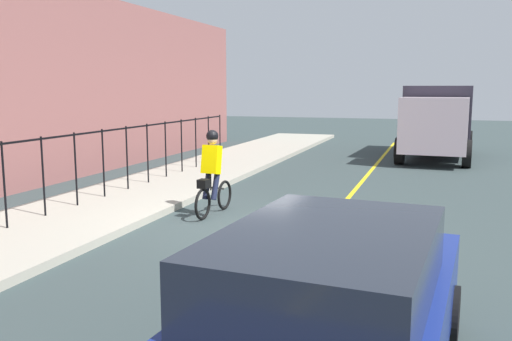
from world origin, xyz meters
TOP-DOWN VIEW (x-y plane):
  - ground_plane at (0.00, 0.00)m, footprint 80.00×80.00m
  - lane_line_centre at (0.00, -1.60)m, footprint 36.00×0.12m
  - sidewalk at (0.00, 3.40)m, footprint 40.00×3.20m
  - building_wall at (2.00, 7.00)m, footprint 28.00×0.80m
  - iron_fence at (1.00, 3.80)m, footprint 14.53×0.04m
  - cyclist_lead at (0.61, 0.86)m, footprint 1.71×0.38m
  - patrol_sedan at (-5.56, -2.85)m, footprint 4.53×2.19m
  - box_truck_background at (12.45, -3.62)m, footprint 6.82×2.82m

SIDE VIEW (x-z plane):
  - ground_plane at x=0.00m, z-range 0.00..0.00m
  - lane_line_centre at x=0.00m, z-range 0.00..0.01m
  - sidewalk at x=0.00m, z-range 0.00..0.15m
  - patrol_sedan at x=-5.56m, z-range 0.03..1.61m
  - cyclist_lead at x=0.61m, z-range 0.00..1.82m
  - iron_fence at x=1.00m, z-range 0.43..2.03m
  - box_truck_background at x=12.45m, z-range 0.16..2.94m
  - building_wall at x=2.00m, z-range 0.00..5.58m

